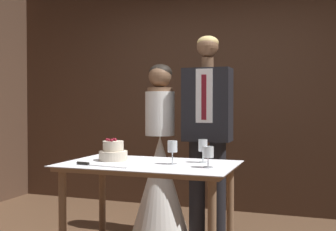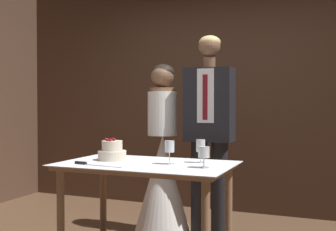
{
  "view_description": "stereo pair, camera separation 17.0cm",
  "coord_description": "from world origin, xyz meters",
  "px_view_note": "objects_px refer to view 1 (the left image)",
  "views": [
    {
      "loc": [
        1.07,
        -2.85,
        1.22
      ],
      "look_at": [
        -0.1,
        0.46,
        1.13
      ],
      "focal_mm": 45.0,
      "sensor_mm": 36.0,
      "label": 1
    },
    {
      "loc": [
        1.23,
        -2.79,
        1.22
      ],
      "look_at": [
        -0.1,
        0.46,
        1.13
      ],
      "focal_mm": 45.0,
      "sensor_mm": 36.0,
      "label": 2
    }
  ],
  "objects_px": {
    "wine_glass_near": "(172,147)",
    "tiered_cake": "(113,152)",
    "groom": "(207,126)",
    "wine_glass_far": "(208,153)",
    "cake_knife": "(92,164)",
    "wine_glass_middle": "(203,146)",
    "bride": "(160,170)",
    "cake_table": "(149,177)"
  },
  "relations": [
    {
      "from": "wine_glass_far",
      "to": "bride",
      "type": "bearing_deg",
      "value": 127.31
    },
    {
      "from": "wine_glass_far",
      "to": "cake_knife",
      "type": "bearing_deg",
      "value": -167.42
    },
    {
      "from": "tiered_cake",
      "to": "wine_glass_near",
      "type": "bearing_deg",
      "value": -4.62
    },
    {
      "from": "groom",
      "to": "bride",
      "type": "bearing_deg",
      "value": 179.91
    },
    {
      "from": "cake_knife",
      "to": "wine_glass_near",
      "type": "bearing_deg",
      "value": 32.89
    },
    {
      "from": "wine_glass_near",
      "to": "wine_glass_middle",
      "type": "relative_size",
      "value": 0.99
    },
    {
      "from": "wine_glass_near",
      "to": "tiered_cake",
      "type": "bearing_deg",
      "value": 175.38
    },
    {
      "from": "wine_glass_middle",
      "to": "bride",
      "type": "xyz_separation_m",
      "value": [
        -0.6,
        0.68,
        -0.31
      ]
    },
    {
      "from": "cake_knife",
      "to": "bride",
      "type": "relative_size",
      "value": 0.26
    },
    {
      "from": "wine_glass_near",
      "to": "groom",
      "type": "relative_size",
      "value": 0.09
    },
    {
      "from": "wine_glass_near",
      "to": "wine_glass_middle",
      "type": "height_order",
      "value": "wine_glass_middle"
    },
    {
      "from": "cake_knife",
      "to": "groom",
      "type": "distance_m",
      "value": 1.26
    },
    {
      "from": "tiered_cake",
      "to": "wine_glass_far",
      "type": "bearing_deg",
      "value": -8.37
    },
    {
      "from": "tiered_cake",
      "to": "wine_glass_middle",
      "type": "height_order",
      "value": "wine_glass_middle"
    },
    {
      "from": "cake_knife",
      "to": "wine_glass_far",
      "type": "bearing_deg",
      "value": 19.39
    },
    {
      "from": "tiered_cake",
      "to": "wine_glass_near",
      "type": "height_order",
      "value": "tiered_cake"
    },
    {
      "from": "wine_glass_middle",
      "to": "bride",
      "type": "relative_size",
      "value": 0.11
    },
    {
      "from": "cake_table",
      "to": "wine_glass_far",
      "type": "xyz_separation_m",
      "value": [
        0.47,
        -0.06,
        0.2
      ]
    },
    {
      "from": "cake_table",
      "to": "groom",
      "type": "relative_size",
      "value": 0.69
    },
    {
      "from": "tiered_cake",
      "to": "wine_glass_near",
      "type": "distance_m",
      "value": 0.51
    },
    {
      "from": "wine_glass_middle",
      "to": "groom",
      "type": "xyz_separation_m",
      "value": [
        -0.14,
        0.68,
        0.12
      ]
    },
    {
      "from": "bride",
      "to": "tiered_cake",
      "type": "bearing_deg",
      "value": -96.42
    },
    {
      "from": "tiered_cake",
      "to": "bride",
      "type": "relative_size",
      "value": 0.14
    },
    {
      "from": "cake_table",
      "to": "wine_glass_middle",
      "type": "distance_m",
      "value": 0.46
    },
    {
      "from": "tiered_cake",
      "to": "wine_glass_near",
      "type": "xyz_separation_m",
      "value": [
        0.5,
        -0.04,
        0.06
      ]
    },
    {
      "from": "cake_knife",
      "to": "wine_glass_middle",
      "type": "xyz_separation_m",
      "value": [
        0.71,
        0.42,
        0.12
      ]
    },
    {
      "from": "cake_table",
      "to": "tiered_cake",
      "type": "height_order",
      "value": "tiered_cake"
    },
    {
      "from": "cake_knife",
      "to": "groom",
      "type": "xyz_separation_m",
      "value": [
        0.57,
        1.1,
        0.24
      ]
    },
    {
      "from": "bride",
      "to": "wine_glass_far",
      "type": "bearing_deg",
      "value": -52.69
    },
    {
      "from": "wine_glass_middle",
      "to": "cake_table",
      "type": "bearing_deg",
      "value": -155.06
    },
    {
      "from": "cake_table",
      "to": "tiered_cake",
      "type": "bearing_deg",
      "value": 170.65
    },
    {
      "from": "wine_glass_middle",
      "to": "tiered_cake",
      "type": "bearing_deg",
      "value": -170.27
    },
    {
      "from": "cake_table",
      "to": "wine_glass_near",
      "type": "height_order",
      "value": "wine_glass_near"
    },
    {
      "from": "cake_knife",
      "to": "wine_glass_middle",
      "type": "bearing_deg",
      "value": 37.08
    },
    {
      "from": "wine_glass_middle",
      "to": "wine_glass_far",
      "type": "bearing_deg",
      "value": -67.33
    },
    {
      "from": "tiered_cake",
      "to": "wine_glass_middle",
      "type": "bearing_deg",
      "value": 9.73
    },
    {
      "from": "wine_glass_near",
      "to": "groom",
      "type": "distance_m",
      "value": 0.85
    },
    {
      "from": "wine_glass_near",
      "to": "groom",
      "type": "xyz_separation_m",
      "value": [
        0.05,
        0.84,
        0.12
      ]
    },
    {
      "from": "cake_table",
      "to": "bride",
      "type": "relative_size",
      "value": 0.8
    },
    {
      "from": "tiered_cake",
      "to": "cake_knife",
      "type": "height_order",
      "value": "tiered_cake"
    },
    {
      "from": "cake_table",
      "to": "groom",
      "type": "xyz_separation_m",
      "value": [
        0.23,
        0.85,
        0.34
      ]
    },
    {
      "from": "wine_glass_far",
      "to": "wine_glass_middle",
      "type": "bearing_deg",
      "value": 112.67
    }
  ]
}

